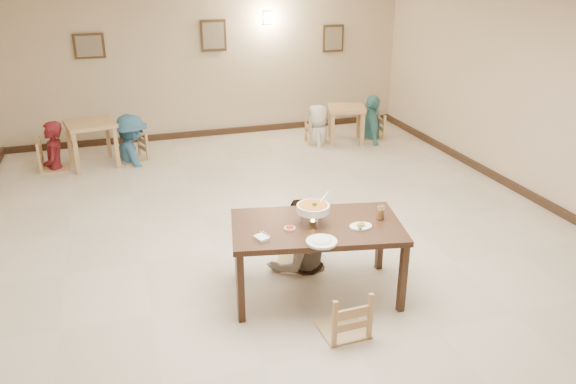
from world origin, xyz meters
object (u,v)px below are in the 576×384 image
object	(u,v)px
bg_diner_d	(373,95)
drink_glass	(381,213)
bg_diner_a	(48,122)
bg_diner_b	(128,115)
chair_near	(344,290)
bg_diner_c	(318,105)
main_diner	(300,200)
main_table	(317,231)
bg_table_right	(346,114)
bg_table_left	(91,130)
bg_chair_rl	(318,121)
chair_far	(296,226)
bg_chair_ll	(52,141)
bg_chair_lr	(131,135)
curry_warmer	(313,209)
bg_chair_rr	(372,115)

from	to	relation	value
bg_diner_d	drink_glass	bearing A→B (deg)	168.89
bg_diner_a	bg_diner_b	bearing A→B (deg)	93.44
chair_near	bg_diner_c	world-z (taller)	bg_diner_c
bg_diner_d	main_diner	bearing A→B (deg)	159.23
main_table	bg_table_right	size ratio (longest dim) A/B	2.18
bg_table_left	bg_chair_rl	size ratio (longest dim) A/B	1.02
drink_glass	bg_table_left	size ratio (longest dim) A/B	0.17
drink_glass	chair_far	bearing A→B (deg)	129.65
bg_chair_rl	bg_diner_a	xyz separation A→B (m)	(-4.85, -0.04, 0.39)
bg_chair_ll	bg_chair_lr	distance (m)	1.31
main_diner	bg_table_right	size ratio (longest dim) A/B	1.91
bg_chair_ll	bg_chair_rl	world-z (taller)	bg_chair_ll
bg_table_left	bg_table_right	bearing A→B (deg)	-0.23
curry_warmer	bg_table_left	size ratio (longest dim) A/B	0.41
bg_chair_ll	bg_chair_lr	size ratio (longest dim) A/B	1.04
bg_table_left	bg_diner_d	distance (m)	5.34
chair_near	drink_glass	size ratio (longest dim) A/B	6.10
bg_table_left	bg_diner_c	distance (m)	4.20
main_table	bg_diner_d	bearing A→B (deg)	69.88
main_diner	chair_far	bearing A→B (deg)	-90.34
bg_chair_rl	bg_diner_d	bearing A→B (deg)	-86.97
main_table	bg_table_left	xyz separation A→B (m)	(-2.29, 5.02, -0.10)
chair_near	curry_warmer	size ratio (longest dim) A/B	2.47
bg_chair_ll	bg_chair_rr	xyz separation A→B (m)	(5.99, -0.01, -0.02)
bg_table_left	bg_chair_ll	distance (m)	0.67
drink_glass	bg_diner_a	world-z (taller)	bg_diner_a
main_diner	bg_chair_lr	distance (m)	4.76
drink_glass	bg_chair_lr	bearing A→B (deg)	114.29
bg_table_left	bg_diner_c	bearing A→B (deg)	0.54
bg_table_left	bg_diner_b	bearing A→B (deg)	4.52
chair_far	chair_near	distance (m)	1.44
bg_table_right	bg_diner_d	distance (m)	0.65
main_diner	bg_table_left	distance (m)	4.97
bg_table_left	main_diner	bearing A→B (deg)	-62.09
bg_diner_b	main_table	bearing A→B (deg)	176.71
bg_diner_d	bg_table_right	bearing A→B (deg)	104.75
main_table	bg_chair_ll	size ratio (longest dim) A/B	1.91
bg_chair_ll	drink_glass	bearing A→B (deg)	-144.52
drink_glass	bg_table_right	size ratio (longest dim) A/B	0.17
chair_near	bg_chair_ll	bearing A→B (deg)	-64.88
main_table	bg_diner_d	size ratio (longest dim) A/B	1.08
bg_diner_b	bg_chair_lr	bearing A→B (deg)	-21.22
bg_chair_rl	bg_diner_b	xyz separation A→B (m)	(-3.54, 0.01, 0.39)
chair_far	bg_chair_rl	world-z (taller)	chair_far
main_diner	bg_chair_lr	world-z (taller)	main_diner
main_diner	drink_glass	world-z (taller)	main_diner
bg_chair_rr	bg_diner_d	bearing A→B (deg)	98.63
bg_table_right	chair_far	bearing A→B (deg)	-119.80
bg_table_left	bg_chair_ll	xyz separation A→B (m)	(-0.65, 0.00, -0.15)
main_table	bg_chair_rr	xyz separation A→B (m)	(3.04, 5.01, -0.26)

